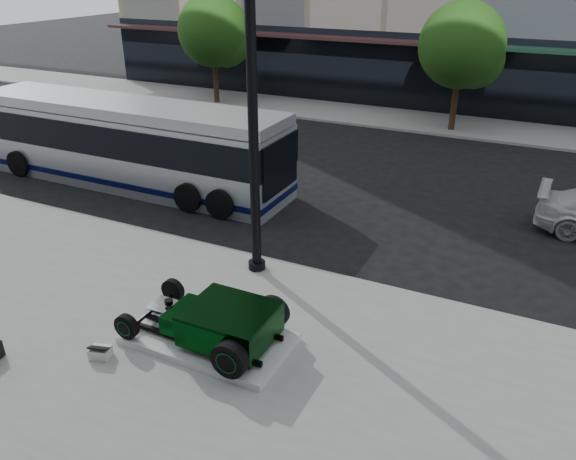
% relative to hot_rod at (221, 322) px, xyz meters
% --- Properties ---
extents(ground, '(120.00, 120.00, 0.00)m').
position_rel_hot_rod_xyz_m(ground, '(-0.11, 5.81, -0.70)').
color(ground, black).
rests_on(ground, ground).
extents(sidewalk_far, '(70.00, 4.00, 0.12)m').
position_rel_hot_rod_xyz_m(sidewalk_far, '(-0.11, 19.81, -0.64)').
color(sidewalk_far, gray).
rests_on(sidewalk_far, ground).
extents(street_trees, '(29.80, 3.80, 5.70)m').
position_rel_hot_rod_xyz_m(street_trees, '(1.04, 18.88, 3.07)').
color(street_trees, black).
rests_on(street_trees, sidewalk_far).
extents(display_plinth, '(3.40, 1.80, 0.15)m').
position_rel_hot_rod_xyz_m(display_plinth, '(-0.33, -0.00, -0.50)').
color(display_plinth, silver).
rests_on(display_plinth, sidewalk_near).
extents(hot_rod, '(3.22, 2.00, 0.81)m').
position_rel_hot_rod_xyz_m(hot_rod, '(0.00, 0.00, 0.00)').
color(hot_rod, black).
rests_on(hot_rod, display_plinth).
extents(info_plaque, '(0.47, 0.40, 0.31)m').
position_rel_hot_rod_xyz_m(info_plaque, '(-1.99, -1.38, -0.45)').
color(info_plaque, silver).
rests_on(info_plaque, sidewalk_near).
extents(lamppost, '(0.44, 0.44, 7.92)m').
position_rel_hot_rod_xyz_m(lamppost, '(-0.92, 3.15, 3.08)').
color(lamppost, black).
rests_on(lamppost, sidewalk_near).
extents(transit_bus, '(12.12, 2.88, 2.92)m').
position_rel_hot_rod_xyz_m(transit_bus, '(-8.16, 6.93, 0.79)').
color(transit_bus, silver).
rests_on(transit_bus, ground).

